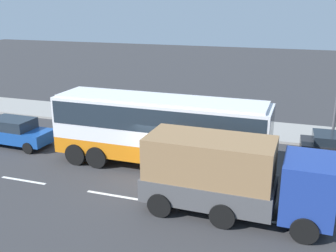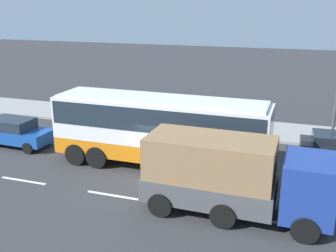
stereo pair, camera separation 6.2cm
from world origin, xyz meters
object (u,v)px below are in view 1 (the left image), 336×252
Objects in this scene: pedestrian_near_curb at (130,102)px; coach_bus at (159,125)px; car_blue_saloon at (14,132)px; cargo_truck at (232,175)px; pedestrian_at_crossing at (204,117)px.

coach_bus is at bearing -63.75° from pedestrian_near_curb.
car_blue_saloon is at bearing 179.00° from coach_bus.
cargo_truck reaches higher than pedestrian_near_curb.
coach_bus reaches higher than pedestrian_at_crossing.
coach_bus is 5.48m from cargo_truck.
coach_bus is 9.42m from pedestrian_near_curb.
pedestrian_near_curb is at bearing 64.72° from car_blue_saloon.
cargo_truck is at bearing -38.98° from coach_bus.
coach_bus is 2.40× the size of car_blue_saloon.
coach_bus reaches higher than pedestrian_near_curb.
coach_bus is at bearing -140.45° from pedestrian_at_crossing.
coach_bus is 6.47× the size of pedestrian_near_curb.
car_blue_saloon is at bearing 167.42° from pedestrian_at_crossing.
cargo_truck is at bearing -112.72° from pedestrian_at_crossing.
cargo_truck is at bearing -14.04° from car_blue_saloon.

